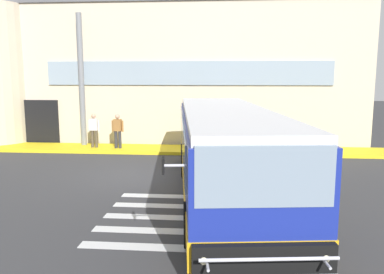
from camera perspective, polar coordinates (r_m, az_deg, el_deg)
The scene contains 9 objects.
ground_plane at distance 14.64m, azimuth -6.96°, elevation -5.68°, with size 80.00×90.00×0.02m, color #353538.
bay_paint_stripes at distance 10.38m, azimuth -0.73°, elevation -11.77°, with size 4.40×3.96×0.01m.
terminal_building at distance 25.72m, azimuth -3.30°, elevation 9.28°, with size 22.29×13.80×7.64m.
boarding_curb at distance 19.23m, azimuth -4.05°, elevation -1.83°, with size 24.49×2.00×0.15m, color yellow.
entry_support_column at distance 20.57m, azimuth -15.89°, elevation 7.99°, with size 0.28×0.28×6.58m, color slate.
bus_main_foreground at distance 11.94m, azimuth 4.88°, elevation -2.38°, with size 3.90×11.61×2.70m.
passenger_near_column at distance 19.83m, azimuth -14.13°, elevation 1.29°, with size 0.59×0.39×1.68m.
passenger_by_doorway at distance 19.34m, azimuth -10.83°, elevation 1.11°, with size 0.59×0.24×1.68m.
safety_bollard_yellow at distance 17.78m, azimuth 1.80°, elevation -1.48°, with size 0.18×0.18×0.90m, color yellow.
Camera 1 is at (2.96, -13.85, 3.69)m, focal length 36.42 mm.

